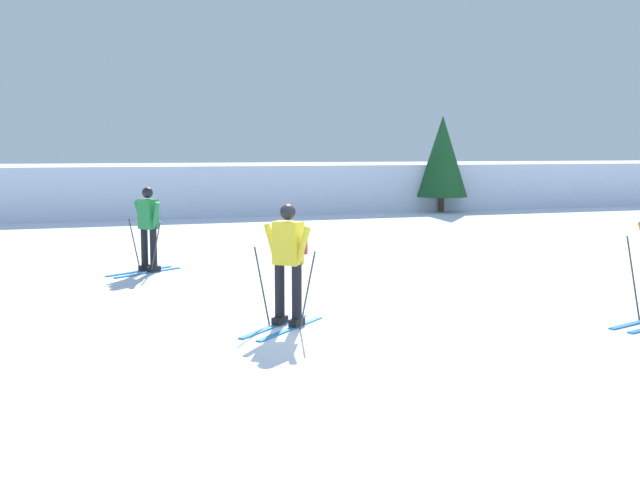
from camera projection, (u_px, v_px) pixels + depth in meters
name	position (u px, v px, depth m)	size (l,w,h in m)	color
ground_plane	(328.00, 322.00, 10.69)	(120.00, 120.00, 0.00)	silver
far_snow_ridge	(161.00, 188.00, 30.06)	(80.00, 7.40, 1.87)	silver
skier_yellow	(289.00, 258.00, 10.39)	(1.43, 1.35, 1.71)	#237AC6
skier_green	(148.00, 227.00, 15.05)	(1.54, 1.19, 1.71)	#237AC6
conifer_far_left	(442.00, 156.00, 29.56)	(2.03, 2.03, 3.80)	#513823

